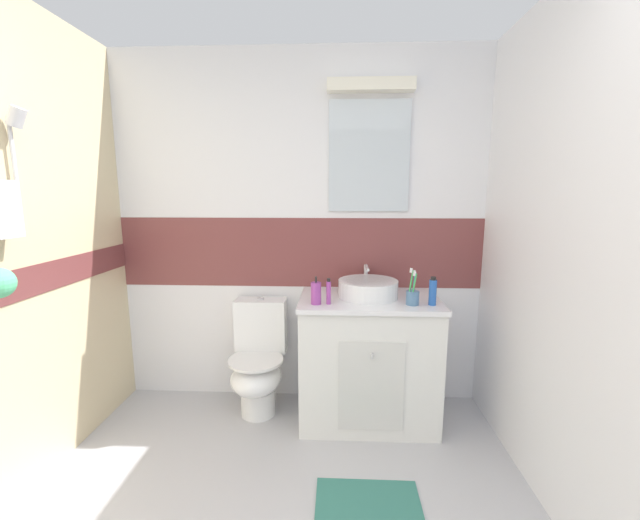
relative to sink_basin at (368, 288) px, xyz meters
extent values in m
cube|color=white|center=(-0.48, 0.32, -0.49)|extent=(3.20, 0.10, 0.85)
cube|color=brown|center=(-0.48, 0.31, 0.19)|extent=(3.20, 0.10, 0.50)
cube|color=white|center=(-0.48, 0.32, 1.01)|extent=(3.20, 0.10, 1.15)
cube|color=silver|center=(0.01, 0.26, 0.86)|extent=(0.55, 0.02, 0.74)
cube|color=white|center=(0.01, 0.22, 1.31)|extent=(0.58, 0.10, 0.08)
cylinder|color=silver|center=(-1.75, -0.67, 0.76)|extent=(0.02, 0.02, 0.42)
cylinder|color=silver|center=(-1.71, -0.67, 0.97)|extent=(0.10, 0.07, 0.11)
cube|color=white|center=(0.87, -0.93, 0.34)|extent=(0.10, 3.48, 2.50)
cube|color=silver|center=(0.01, -0.02, -0.50)|extent=(0.89, 0.56, 0.82)
cube|color=white|center=(0.01, -0.03, -0.08)|extent=(0.91, 0.58, 0.03)
cube|color=silver|center=(0.01, -0.30, -0.54)|extent=(0.40, 0.01, 0.57)
cylinder|color=silver|center=(0.01, -0.32, -0.34)|extent=(0.02, 0.02, 0.03)
cylinder|color=white|center=(0.00, 0.00, 0.00)|extent=(0.39, 0.39, 0.11)
cylinder|color=#AFB1BA|center=(0.00, 0.00, 0.05)|extent=(0.32, 0.32, 0.01)
cylinder|color=silver|center=(0.00, 0.22, 0.03)|extent=(0.03, 0.03, 0.17)
cylinder|color=silver|center=(0.00, 0.12, 0.11)|extent=(0.02, 0.18, 0.02)
cylinder|color=white|center=(-0.75, -0.01, -0.82)|extent=(0.24, 0.24, 0.18)
ellipsoid|color=white|center=(-0.75, -0.05, -0.62)|extent=(0.34, 0.42, 0.22)
cylinder|color=white|center=(-0.75, -0.05, -0.50)|extent=(0.37, 0.37, 0.02)
cube|color=white|center=(-0.75, 0.16, -0.32)|extent=(0.36, 0.17, 0.38)
cylinder|color=silver|center=(-0.75, 0.16, -0.12)|extent=(0.04, 0.04, 0.02)
cylinder|color=#4C7299|center=(0.26, -0.17, -0.02)|extent=(0.08, 0.08, 0.09)
cylinder|color=#3FB259|center=(0.26, -0.19, 0.05)|extent=(0.03, 0.02, 0.17)
cube|color=white|center=(0.26, -0.19, 0.14)|extent=(0.02, 0.02, 0.03)
cylinder|color=#3FB259|center=(0.24, -0.17, 0.06)|extent=(0.04, 0.03, 0.19)
cube|color=white|center=(0.24, -0.17, 0.15)|extent=(0.02, 0.02, 0.03)
cylinder|color=#338CD8|center=(0.27, -0.16, 0.05)|extent=(0.03, 0.03, 0.17)
cube|color=white|center=(0.27, -0.16, 0.14)|extent=(0.02, 0.02, 0.03)
cylinder|color=#993F99|center=(-0.33, -0.19, 0.01)|extent=(0.06, 0.06, 0.14)
cylinder|color=#262626|center=(-0.33, -0.19, 0.09)|extent=(0.01, 0.01, 0.04)
cylinder|color=#262626|center=(-0.33, -0.20, 0.11)|extent=(0.01, 0.02, 0.01)
cylinder|color=#2659B2|center=(0.38, -0.18, 0.02)|extent=(0.05, 0.05, 0.16)
cylinder|color=black|center=(0.38, -0.18, 0.11)|extent=(0.03, 0.03, 0.02)
cylinder|color=#993F99|center=(-0.25, -0.18, 0.01)|extent=(0.03, 0.03, 0.14)
cylinder|color=black|center=(-0.25, -0.18, 0.09)|extent=(0.02, 0.02, 0.02)
cube|color=#337266|center=(-0.04, -0.84, -0.91)|extent=(0.52, 0.40, 0.01)
camera|label=1|loc=(-0.20, -2.52, 0.62)|focal=21.99mm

